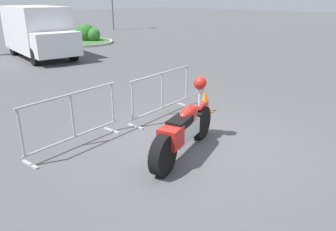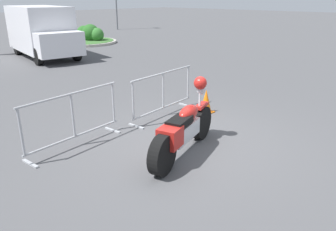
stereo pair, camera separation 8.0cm
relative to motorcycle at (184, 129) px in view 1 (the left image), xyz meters
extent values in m
plane|color=#4C4C4F|center=(0.44, 0.25, -0.50)|extent=(120.00, 120.00, 0.00)
cylinder|color=black|center=(0.79, 0.23, -0.16)|extent=(0.70, 0.37, 0.68)
cylinder|color=black|center=(-0.78, -0.23, -0.16)|extent=(0.70, 0.37, 0.68)
cube|color=silver|center=(0.00, 0.00, -0.06)|extent=(0.92, 0.50, 0.30)
ellipsoid|color=#B21E19|center=(0.18, 0.05, 0.24)|extent=(0.65, 0.43, 0.27)
cube|color=black|center=(-0.18, -0.05, 0.20)|extent=(0.61, 0.44, 0.13)
cube|color=#B21E19|center=(-0.53, -0.16, 0.05)|extent=(0.46, 0.43, 0.34)
cube|color=#B21E19|center=(0.79, 0.23, 0.20)|extent=(0.45, 0.26, 0.06)
cylinder|color=silver|center=(0.68, 0.20, 0.34)|extent=(0.05, 0.05, 0.48)
sphere|color=silver|center=(0.73, 0.22, 0.53)|extent=(0.17, 0.17, 0.17)
sphere|color=#B21E19|center=(0.68, 0.20, 0.68)|extent=(0.25, 0.25, 0.25)
cylinder|color=#9EA0A5|center=(-1.21, 1.73, 0.55)|extent=(2.15, 0.26, 0.04)
cylinder|color=#9EA0A5|center=(-1.21, 1.73, -0.30)|extent=(2.15, 0.26, 0.04)
cylinder|color=#9EA0A5|center=(-2.23, 1.63, 0.13)|extent=(0.05, 0.05, 0.85)
cylinder|color=#9EA0A5|center=(-1.21, 1.73, 0.13)|extent=(0.05, 0.05, 0.85)
cylinder|color=#9EA0A5|center=(-0.19, 1.83, 0.13)|extent=(0.05, 0.05, 0.85)
cube|color=#9EA0A5|center=(-2.16, 1.63, -0.48)|extent=(0.10, 0.44, 0.03)
cube|color=#9EA0A5|center=(-0.25, 1.83, -0.48)|extent=(0.10, 0.44, 0.03)
cylinder|color=#9EA0A5|center=(1.21, 1.73, 0.55)|extent=(2.15, 0.26, 0.04)
cylinder|color=#9EA0A5|center=(1.21, 1.73, -0.30)|extent=(2.15, 0.26, 0.04)
cylinder|color=#9EA0A5|center=(0.19, 1.63, 0.13)|extent=(0.05, 0.05, 0.85)
cylinder|color=#9EA0A5|center=(1.21, 1.73, 0.13)|extent=(0.05, 0.05, 0.85)
cylinder|color=#9EA0A5|center=(2.23, 1.83, 0.13)|extent=(0.05, 0.05, 0.85)
cube|color=#9EA0A5|center=(0.26, 1.63, -0.48)|extent=(0.10, 0.44, 0.03)
cube|color=#9EA0A5|center=(2.16, 1.83, -0.48)|extent=(0.10, 0.44, 0.03)
cube|color=silver|center=(3.09, 11.83, 0.81)|extent=(2.58, 4.35, 2.00)
cube|color=silver|center=(2.72, 9.36, 0.34)|extent=(2.01, 1.17, 1.00)
cylinder|color=black|center=(3.61, 9.63, -0.14)|extent=(0.34, 0.75, 0.72)
cylinder|color=black|center=(1.95, 9.88, -0.14)|extent=(0.34, 0.75, 0.72)
cylinder|color=black|center=(4.10, 12.90, -0.14)|extent=(0.34, 0.75, 0.72)
cylinder|color=black|center=(2.44, 13.15, -0.14)|extent=(0.34, 0.75, 0.72)
cylinder|color=#ADA89E|center=(7.04, 14.60, -0.43)|extent=(4.10, 4.10, 0.14)
cylinder|color=#38662D|center=(7.04, 14.60, -0.35)|extent=(3.77, 3.77, 0.02)
sphere|color=#286023|center=(7.55, 14.46, 0.09)|extent=(1.06, 1.06, 1.06)
sphere|color=#33702D|center=(7.73, 14.03, 0.00)|extent=(0.85, 0.85, 0.85)
sphere|color=#286023|center=(7.48, 15.08, 0.04)|extent=(0.94, 0.94, 0.94)
cube|color=orange|center=(2.10, 1.12, -0.48)|extent=(0.34, 0.34, 0.03)
cone|color=orange|center=(2.10, 1.12, -0.19)|extent=(0.28, 0.28, 0.56)
camera|label=1|loc=(-4.16, -3.53, 2.24)|focal=35.00mm
camera|label=2|loc=(-4.11, -3.59, 2.24)|focal=35.00mm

